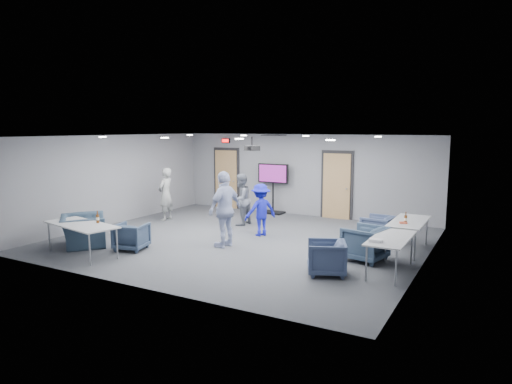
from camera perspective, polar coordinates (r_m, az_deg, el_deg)
The scene contains 29 objects.
floor at distance 12.01m, azimuth -1.72°, elevation -6.01°, with size 9.00×9.00×0.00m, color #383B40.
ceiling at distance 11.65m, azimuth -1.78°, elevation 6.98°, with size 9.00×9.00×0.00m, color white.
wall_back at distance 15.31m, azimuth 5.89°, elevation 2.13°, with size 9.00×0.02×2.70m, color gray.
wall_front at distance 8.60m, azimuth -15.45°, elevation -2.74°, with size 9.00×0.02×2.70m, color gray.
wall_left at distance 14.55m, azimuth -17.20°, elevation 1.51°, with size 0.02×8.00×2.70m, color gray.
wall_right at distance 10.25m, azimuth 20.47°, elevation -1.26°, with size 0.02×8.00×2.70m, color gray.
door_left at distance 16.69m, azimuth -3.71°, elevation 1.67°, with size 1.06×0.17×2.24m.
door_right at distance 14.88m, azimuth 10.06°, elevation 0.79°, with size 1.06×0.17×2.24m.
exit_sign at distance 16.58m, azimuth -3.79°, elevation 6.42°, with size 0.32×0.08×0.16m.
hvac_diffuser at distance 14.35m, azimuth 2.23°, elevation 7.12°, with size 0.60×0.60×0.03m, color black.
downlights at distance 11.65m, azimuth -1.78°, elevation 6.91°, with size 6.18×3.78×0.02m.
person_a at distance 14.67m, azimuth -11.22°, elevation -0.28°, with size 0.61×0.40×1.66m, color gray.
person_b at distance 13.69m, azimuth -1.91°, elevation -0.95°, with size 0.76×0.59×1.56m, color slate.
person_c at distance 11.20m, azimuth -3.89°, elevation -2.16°, with size 1.10×0.46×1.87m, color #AAB5DB.
person_d at distance 12.36m, azimuth 0.58°, elevation -2.24°, with size 0.92×0.53×1.42m, color #1B20B5.
chair_right_a at distance 12.17m, azimuth 14.97°, elevation -4.45°, with size 0.73×0.75×0.68m, color #3E4B6B.
chair_right_b at distance 10.40m, azimuth 13.45°, elevation -6.25°, with size 0.82×0.85×0.77m, color #37495F.
chair_right_c at distance 9.30m, azimuth 8.78°, elevation -8.12°, with size 0.73×0.75×0.69m, color #3A4665.
chair_front_a at distance 11.41m, azimuth -15.30°, elevation -5.38°, with size 0.69×0.71×0.65m, color #37475F.
chair_front_b at distance 12.15m, azimuth -20.81°, elevation -4.54°, with size 1.17×1.02×0.76m, color #334558.
table_right_a at distance 11.43m, azimuth 18.57°, elevation -3.64°, with size 0.75×1.79×0.73m.
table_right_b at distance 9.60m, azimuth 16.51°, elevation -5.75°, with size 0.71×1.71×0.73m.
table_front_left at distance 11.21m, azimuth -21.01°, elevation -3.95°, with size 2.09×1.19×0.73m.
bottle_front at distance 11.18m, azimuth -19.19°, elevation -3.13°, with size 0.07×0.07×0.28m.
bottle_right at distance 11.05m, azimuth 18.20°, elevation -3.24°, with size 0.07×0.07×0.27m.
snack_box at distance 11.04m, azimuth 17.94°, elevation -3.67°, with size 0.17×0.11×0.04m, color #DC5637.
wrapper at distance 9.15m, azimuth 14.74°, elevation -5.87°, with size 0.24×0.17×0.06m, color silver.
tv_stand at distance 15.54m, azimuth 2.14°, elevation 0.84°, with size 1.11×0.53×1.71m.
projector at distance 11.66m, azimuth -0.52°, elevation 5.54°, with size 0.41×0.38×0.35m.
Camera 1 is at (5.93, -10.03, 2.92)m, focal length 32.00 mm.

